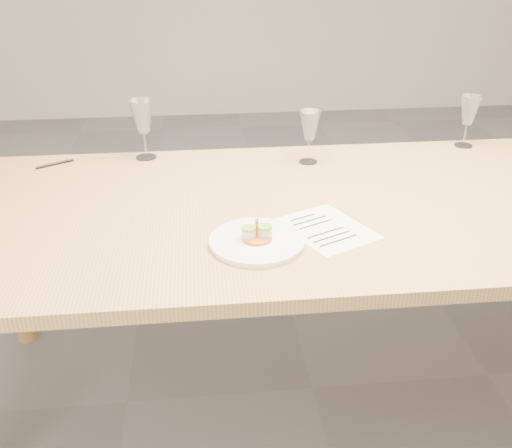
{
  "coord_description": "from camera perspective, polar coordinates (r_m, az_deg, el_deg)",
  "views": [
    {
      "loc": [
        -0.37,
        -1.54,
        1.49
      ],
      "look_at": [
        -0.23,
        -0.22,
        0.8
      ],
      "focal_mm": 40.0,
      "sensor_mm": 36.0,
      "label": 1
    }
  ],
  "objects": [
    {
      "name": "wine_glass_2",
      "position": [
        2.3,
        20.55,
        10.51
      ],
      "size": [
        0.08,
        0.08,
        0.19
      ],
      "color": "white",
      "rests_on": "dining_table"
    },
    {
      "name": "dining_table",
      "position": [
        1.77,
        6.66,
        0.24
      ],
      "size": [
        2.4,
        1.0,
        0.75
      ],
      "color": "tan",
      "rests_on": "ground"
    },
    {
      "name": "ground",
      "position": [
        2.17,
        5.66,
        -16.0
      ],
      "size": [
        7.0,
        7.0,
        0.0
      ],
      "primitive_type": "plane",
      "color": "slate",
      "rests_on": "ground"
    },
    {
      "name": "ballpoint_pen",
      "position": [
        2.13,
        -19.44,
        5.71
      ],
      "size": [
        0.12,
        0.08,
        0.01
      ],
      "rotation": [
        0.0,
        0.0,
        0.54
      ],
      "color": "black",
      "rests_on": "dining_table"
    },
    {
      "name": "wine_glass_1",
      "position": [
        2.0,
        5.39,
        9.65
      ],
      "size": [
        0.07,
        0.07,
        0.19
      ],
      "color": "white",
      "rests_on": "dining_table"
    },
    {
      "name": "recipe_sheet",
      "position": [
        1.59,
        7.09,
        -0.46
      ],
      "size": [
        0.29,
        0.31,
        0.0
      ],
      "rotation": [
        0.0,
        0.0,
        0.45
      ],
      "color": "white",
      "rests_on": "dining_table"
    },
    {
      "name": "dinner_plate",
      "position": [
        1.49,
        0.1,
        -1.67
      ],
      "size": [
        0.25,
        0.25,
        0.07
      ],
      "rotation": [
        0.0,
        0.0,
        0.17
      ],
      "color": "white",
      "rests_on": "dining_table"
    },
    {
      "name": "wine_glass_0",
      "position": [
        2.07,
        -11.27,
        10.36
      ],
      "size": [
        0.09,
        0.09,
        0.21
      ],
      "color": "white",
      "rests_on": "dining_table"
    }
  ]
}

